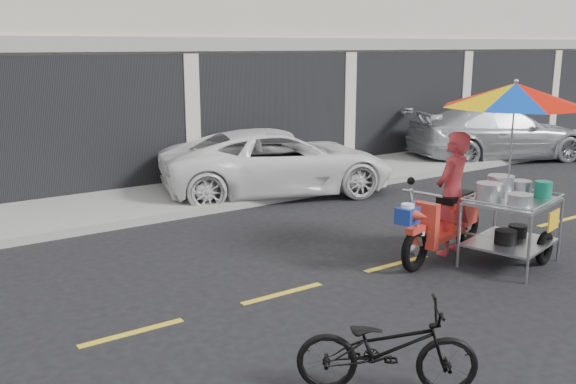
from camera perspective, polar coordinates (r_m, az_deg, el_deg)
ground at (r=9.45m, az=9.65°, el=-6.31°), size 90.00×90.00×0.00m
sidewalk at (r=13.74m, az=-6.53°, el=0.21°), size 45.00×3.00×0.15m
shophouse_block at (r=19.25m, az=-6.68°, el=16.31°), size 36.00×8.11×10.40m
centerline at (r=9.45m, az=9.65°, el=-6.29°), size 42.00×0.10×0.01m
white_pickup at (r=13.50m, az=-0.86°, el=2.70°), size 5.37×3.62×1.37m
silver_pickup at (r=18.48m, az=18.17°, el=4.98°), size 5.40×3.64×1.45m
near_bicycle at (r=6.01m, az=8.79°, el=-13.52°), size 1.63×1.46×0.86m
food_vendor_rig at (r=9.56m, az=17.58°, el=3.76°), size 2.99×2.46×2.64m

